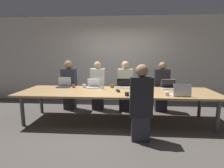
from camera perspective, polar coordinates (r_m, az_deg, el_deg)
name	(u,v)px	position (r m, az deg, el deg)	size (l,w,h in m)	color
ground_plane	(117,121)	(4.26, 1.66, -11.90)	(24.00, 24.00, 0.00)	#4C4742
curtain_wall	(120,60)	(5.93, 2.59, 7.97)	(12.00, 0.06, 2.80)	beige
conference_table	(117,93)	(4.07, 1.70, -2.98)	(4.49, 1.24, 0.72)	tan
laptop_far_center	(124,85)	(4.54, 3.79, -0.24)	(0.36, 0.22, 0.23)	#B7B7BC
person_far_center	(125,87)	(4.88, 4.29, -0.94)	(0.40, 0.24, 1.39)	#2D2D38
cup_far_center	(112,86)	(4.47, 0.03, -0.71)	(0.09, 0.09, 0.08)	brown
laptop_near_midright	(140,93)	(3.60, 8.99, -2.92)	(0.33, 0.22, 0.22)	silver
person_near_midright	(141,104)	(3.20, 9.44, -6.47)	(0.40, 0.24, 1.39)	#2D2D38
cup_near_midright	(127,94)	(3.59, 4.91, -3.29)	(0.09, 0.09, 0.08)	#232328
laptop_far_left	(64,84)	(4.74, -15.34, -0.07)	(0.34, 0.25, 0.25)	#333338
person_far_left	(69,86)	(5.15, -13.78, -0.51)	(0.40, 0.24, 1.40)	#2D2D38
cup_far_left	(74,86)	(4.59, -12.40, -0.60)	(0.08, 0.08, 0.09)	brown
laptop_far_midleft	(93,85)	(4.50, -6.07, -0.35)	(0.32, 0.23, 0.23)	silver
person_far_midleft	(98,87)	(4.98, -4.66, -0.85)	(0.40, 0.24, 1.37)	#2D2D38
cup_far_midleft	(84,86)	(4.52, -9.05, -0.64)	(0.09, 0.09, 0.09)	white
bottle_far_midleft	(102,84)	(4.30, -3.12, -0.07)	(0.06, 0.06, 0.27)	#ADD1E0
laptop_far_right	(168,86)	(4.55, 17.95, -0.65)	(0.34, 0.23, 0.23)	#B7B7BC
person_far_right	(161,88)	(5.02, 15.82, -1.17)	(0.40, 0.24, 1.36)	#2D2D38
cup_far_right	(180,87)	(4.56, 21.30, -1.06)	(0.08, 0.08, 0.10)	brown
laptop_near_right	(181,92)	(3.82, 21.68, -2.57)	(0.35, 0.26, 0.27)	silver
cup_near_right	(167,94)	(3.78, 17.40, -3.04)	(0.09, 0.09, 0.08)	white
stapler	(118,91)	(3.98, 1.91, -2.21)	(0.10, 0.16, 0.05)	black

